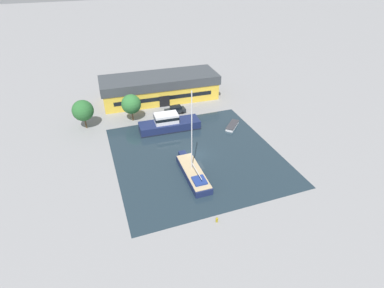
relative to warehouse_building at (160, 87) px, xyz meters
The scene contains 10 objects.
ground_plane 25.85m from the warehouse_building, 90.56° to the right, with size 440.00×440.00×0.00m, color gray.
water_canal 25.85m from the warehouse_building, 90.56° to the right, with size 28.10×28.99×0.01m, color #1E2D38.
warehouse_building is the anchor object (origin of this frame).
quay_tree_near_building 12.28m from the warehouse_building, 133.20° to the right, with size 4.06×4.06×5.83m.
quay_tree_by_water 20.05m from the warehouse_building, 153.58° to the right, with size 4.19×4.19×6.00m.
parked_car 9.10m from the warehouse_building, 82.87° to the right, with size 4.56×2.00×1.69m.
sailboat_moored 31.26m from the warehouse_building, 95.16° to the right, with size 2.85×11.17×14.34m.
motor_cruiser 15.44m from the warehouse_building, 98.34° to the right, with size 12.36×4.40×3.50m.
small_dinghy 21.53m from the warehouse_building, 61.33° to the right, with size 4.28×4.38×0.66m.
mooring_bollard 41.42m from the warehouse_building, 94.34° to the right, with size 0.34×0.34×0.75m.
Camera 1 is at (-15.44, -40.72, 30.15)m, focal length 28.00 mm.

